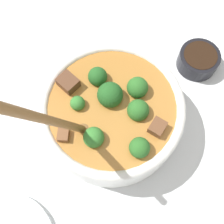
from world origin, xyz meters
TOP-DOWN VIEW (x-y plane):
  - ground_plane at (0.00, 0.00)m, footprint 4.00×4.00m
  - stew_bowl at (-0.00, -0.00)m, footprint 0.25×0.25m
  - condiment_bowl at (0.20, 0.09)m, footprint 0.08×0.08m

SIDE VIEW (x-z plane):
  - ground_plane at x=0.00m, z-range 0.00..0.00m
  - condiment_bowl at x=0.20m, z-range 0.00..0.04m
  - stew_bowl at x=0.00m, z-range -0.10..0.21m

